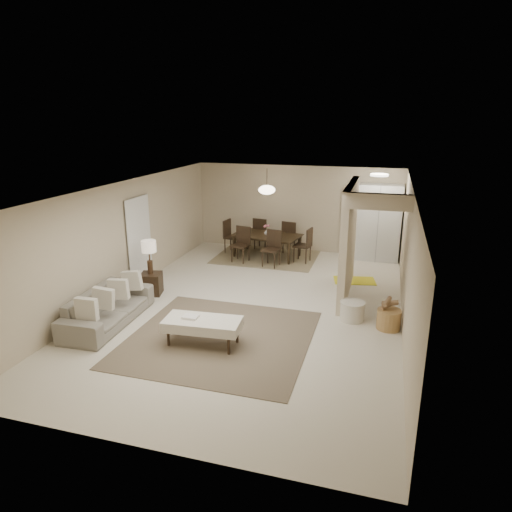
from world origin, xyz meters
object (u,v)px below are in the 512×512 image
(pantry_cabinet, at_px, (378,223))
(wicker_basket, at_px, (389,319))
(ottoman_bench, at_px, (203,324))
(dining_table, at_px, (266,246))
(sofa, at_px, (108,308))
(side_table, at_px, (151,284))
(round_pouf, at_px, (352,311))

(pantry_cabinet, xyz_separation_m, wicker_basket, (0.40, -4.45, -0.86))
(ottoman_bench, bearing_deg, wicker_basket, 22.17)
(wicker_basket, distance_m, dining_table, 5.10)
(pantry_cabinet, xyz_separation_m, dining_table, (-3.00, -0.65, -0.72))
(wicker_basket, bearing_deg, ottoman_bench, -153.47)
(ottoman_bench, distance_m, wicker_basket, 3.49)
(sofa, height_order, ottoman_bench, sofa)
(wicker_basket, height_order, dining_table, dining_table)
(sofa, height_order, wicker_basket, sofa)
(pantry_cabinet, relative_size, dining_table, 1.13)
(sofa, xyz_separation_m, ottoman_bench, (2.09, -0.30, 0.06))
(ottoman_bench, distance_m, side_table, 2.79)
(ottoman_bench, xyz_separation_m, round_pouf, (2.42, 1.76, -0.20))
(side_table, xyz_separation_m, dining_table, (1.75, 3.46, 0.08))
(pantry_cabinet, xyz_separation_m, sofa, (-4.80, -5.71, -0.73))
(round_pouf, xyz_separation_m, dining_table, (-2.71, 3.60, 0.14))
(sofa, relative_size, side_table, 4.53)
(ottoman_bench, relative_size, round_pouf, 2.85)
(sofa, bearing_deg, dining_table, -22.35)
(wicker_basket, bearing_deg, sofa, -166.43)
(round_pouf, height_order, wicker_basket, wicker_basket)
(sofa, bearing_deg, wicker_basket, -79.19)
(side_table, xyz_separation_m, wicker_basket, (5.15, -0.34, -0.05))
(side_table, height_order, dining_table, dining_table)
(sofa, xyz_separation_m, dining_table, (1.80, 5.06, 0.00))
(round_pouf, bearing_deg, ottoman_bench, -144.00)
(wicker_basket, bearing_deg, side_table, 176.17)
(sofa, bearing_deg, ottoman_bench, -100.93)
(dining_table, bearing_deg, sofa, -100.26)
(ottoman_bench, bearing_deg, dining_table, 88.68)
(pantry_cabinet, bearing_deg, dining_table, -167.78)
(wicker_basket, bearing_deg, round_pouf, 163.65)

